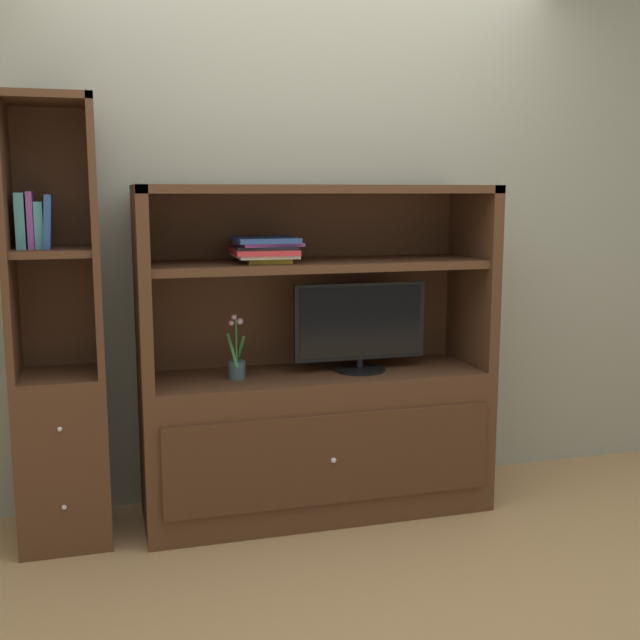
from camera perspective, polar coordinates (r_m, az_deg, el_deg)
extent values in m
plane|color=tan|center=(3.43, 1.67, -16.12)|extent=(8.00, 8.00, 0.00)
cube|color=gray|center=(3.82, -1.66, 8.20)|extent=(6.00, 0.10, 2.80)
cube|color=#4C2D1C|center=(3.67, -0.22, -8.86)|extent=(1.58, 0.48, 0.66)
cube|color=#462A19|center=(3.44, 0.93, -10.11)|extent=(1.46, 0.02, 0.40)
sphere|color=silver|center=(3.43, 1.00, -10.19)|extent=(0.02, 0.02, 0.02)
cube|color=#4C2D1C|center=(3.38, -12.85, 2.43)|extent=(0.05, 0.48, 0.84)
cube|color=#4C2D1C|center=(3.78, 11.05, 3.20)|extent=(0.05, 0.48, 0.84)
cube|color=#4C2D1C|center=(3.73, -1.18, 3.28)|extent=(1.58, 0.02, 0.84)
cube|color=#4C2D1C|center=(3.48, -0.23, 9.51)|extent=(1.58, 0.48, 0.04)
cube|color=#4C2D1C|center=(3.50, -0.23, 4.05)|extent=(1.48, 0.43, 0.04)
cylinder|color=black|center=(3.62, 2.91, -3.60)|extent=(0.24, 0.24, 0.01)
cylinder|color=black|center=(3.61, 2.91, -3.18)|extent=(0.03, 0.03, 0.04)
cube|color=black|center=(3.57, 2.94, -0.10)|extent=(0.62, 0.02, 0.35)
cube|color=black|center=(3.56, 3.01, -0.13)|extent=(0.58, 0.00, 0.32)
cylinder|color=#384C56|center=(3.47, -6.08, -3.62)|extent=(0.07, 0.07, 0.08)
cylinder|color=#3D6B33|center=(3.44, -6.12, -1.29)|extent=(0.01, 0.01, 0.21)
cube|color=#2D7A38|center=(3.45, -5.82, -2.13)|extent=(0.03, 0.10, 0.14)
cube|color=#2D7A38|center=(3.44, -6.40, -2.19)|extent=(0.03, 0.12, 0.13)
sphere|color=#DB9EC6|center=(3.44, -5.87, -0.09)|extent=(0.03, 0.03, 0.03)
sphere|color=#DB9EC6|center=(3.41, -6.30, 0.21)|extent=(0.02, 0.02, 0.02)
sphere|color=#DB9EC6|center=(3.43, -6.48, -0.22)|extent=(0.02, 0.02, 0.02)
cube|color=gold|center=(3.45, -3.82, 4.45)|extent=(0.21, 0.27, 0.02)
cube|color=silver|center=(3.45, -4.12, 4.74)|extent=(0.26, 0.34, 0.01)
cube|color=red|center=(3.43, -4.16, 5.02)|extent=(0.28, 0.33, 0.02)
cube|color=black|center=(3.43, -4.00, 5.32)|extent=(0.28, 0.27, 0.01)
cube|color=purple|center=(3.44, -3.80, 5.56)|extent=(0.27, 0.26, 0.01)
cube|color=#2D519E|center=(3.44, -4.02, 5.87)|extent=(0.27, 0.29, 0.02)
cube|color=#4C2D1C|center=(3.54, -18.15, -9.47)|extent=(0.37, 0.38, 0.73)
sphere|color=silver|center=(3.30, -18.43, -7.55)|extent=(0.02, 0.02, 0.02)
sphere|color=silver|center=(3.40, -18.14, -12.84)|extent=(0.02, 0.02, 0.02)
cube|color=#4C2D1C|center=(3.38, -21.84, 5.51)|extent=(0.03, 0.38, 1.13)
cube|color=#4C2D1C|center=(3.36, -16.04, 5.80)|extent=(0.03, 0.38, 1.13)
cube|color=#4C2D1C|center=(3.55, -18.80, 5.84)|extent=(0.37, 0.02, 1.13)
cube|color=#4C2D1C|center=(3.37, -18.90, 4.71)|extent=(0.31, 0.35, 0.03)
cube|color=#4C2D1C|center=(3.38, -19.45, 14.97)|extent=(0.37, 0.38, 0.03)
cube|color=teal|center=(3.37, -20.95, 6.76)|extent=(0.04, 0.14, 0.22)
cube|color=purple|center=(3.36, -20.31, 6.83)|extent=(0.02, 0.15, 0.23)
cube|color=teal|center=(3.36, -19.76, 6.52)|extent=(0.03, 0.13, 0.19)
cube|color=#2D519E|center=(3.36, -19.20, 6.79)|extent=(0.04, 0.16, 0.22)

